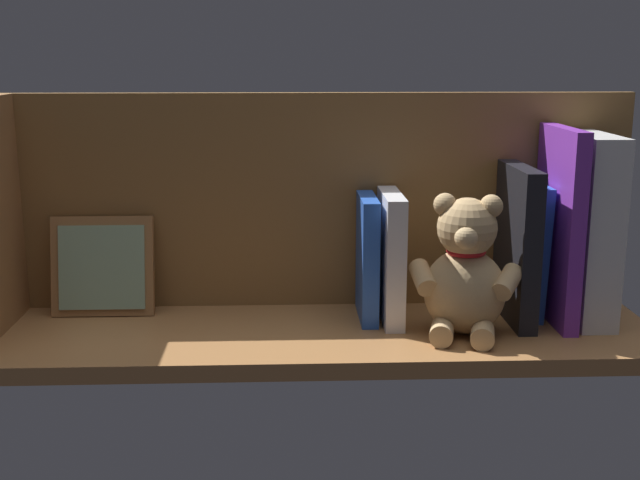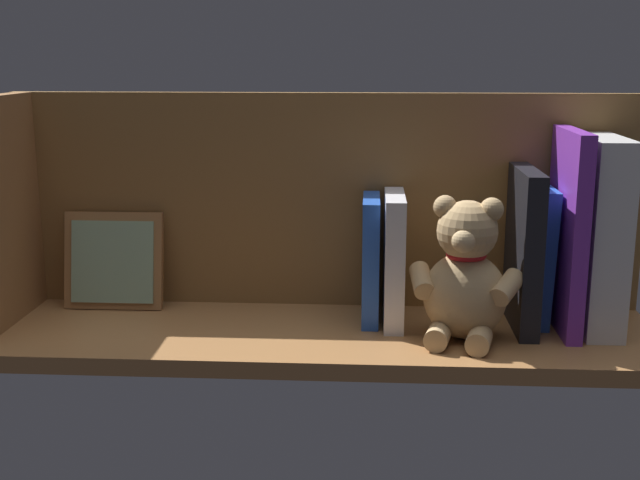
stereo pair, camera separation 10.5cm
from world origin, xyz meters
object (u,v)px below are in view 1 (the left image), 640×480
Objects in this scene: teddy_bear at (465,273)px; picture_frame_leaning at (103,266)px; dictionary_thick_white at (588,228)px; book_0 at (559,226)px.

picture_frame_leaning is at bearing 1.65° from teddy_bear.
dictionary_thick_white is 1.38× the size of teddy_bear.
book_0 is (4.13, 0.36, 0.47)cm from dictionary_thick_white.
dictionary_thick_white is 18.99cm from teddy_bear.
book_0 reaches higher than teddy_bear.
teddy_bear reaches higher than picture_frame_leaning.
book_0 is 1.43× the size of teddy_bear.
book_0 is at bearing 4.99° from dictionary_thick_white.
teddy_bear is 49.42cm from picture_frame_leaning.
dictionary_thick_white reaches higher than teddy_bear.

